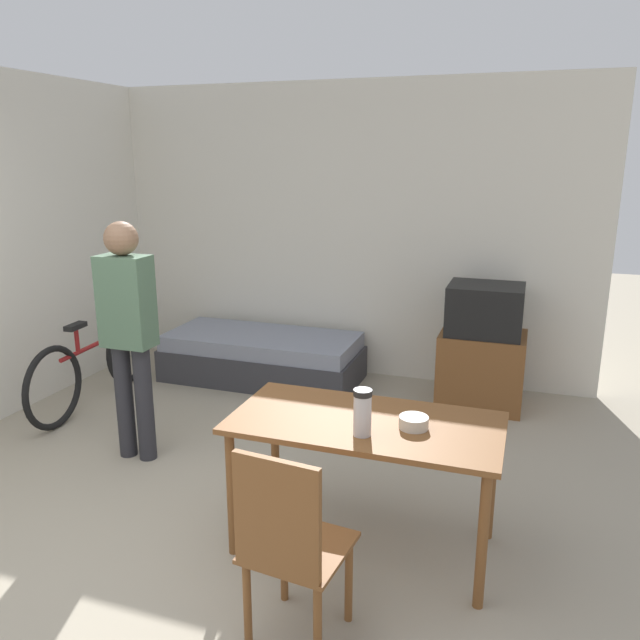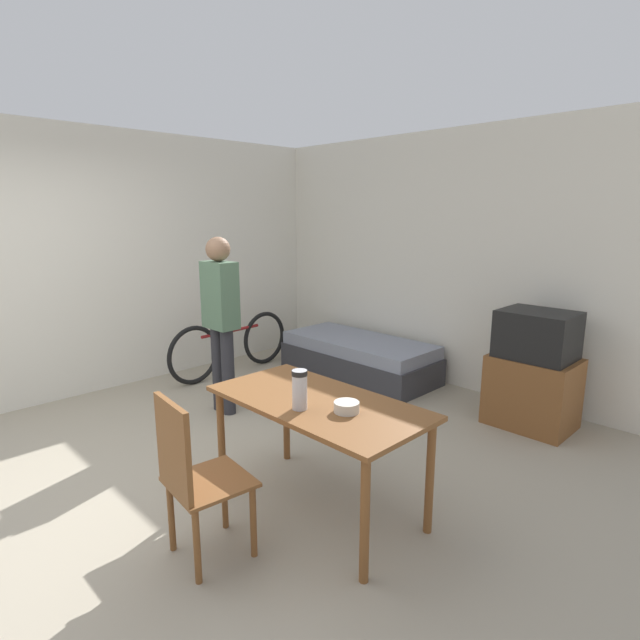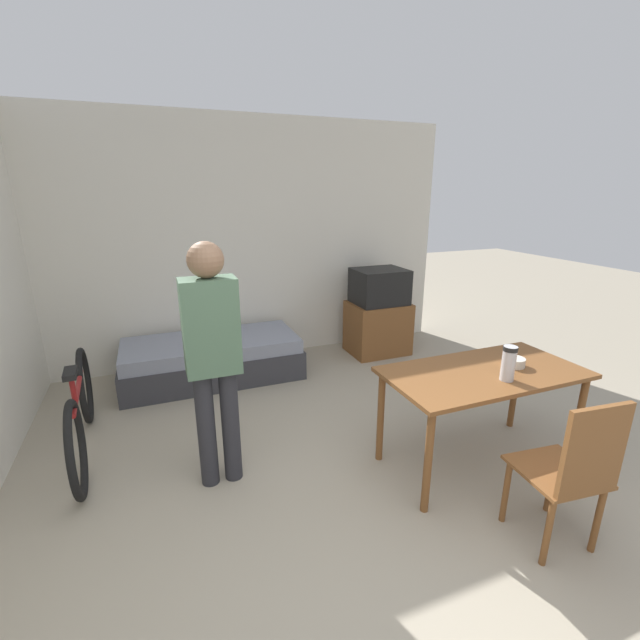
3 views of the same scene
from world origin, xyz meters
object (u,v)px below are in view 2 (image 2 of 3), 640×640
(mate_bowl, at_px, (347,407))
(bicycle, at_px, (231,345))
(person_standing, at_px, (221,313))
(dining_table, at_px, (317,413))
(wooden_chair, at_px, (193,473))
(tv, at_px, (534,372))
(daybed, at_px, (359,357))
(thermos_flask, at_px, (300,388))

(mate_bowl, bearing_deg, bicycle, 157.49)
(person_standing, bearing_deg, dining_table, -15.30)
(wooden_chair, distance_m, mate_bowl, 0.91)
(wooden_chair, xyz_separation_m, person_standing, (-1.66, 1.30, 0.44))
(tv, xyz_separation_m, wooden_chair, (-0.52, -3.04, 0.03))
(dining_table, height_order, person_standing, person_standing)
(wooden_chair, distance_m, person_standing, 2.15)
(tv, relative_size, dining_table, 0.74)
(tv, bearing_deg, mate_bowl, -94.20)
(tv, distance_m, dining_table, 2.27)
(daybed, distance_m, thermos_flask, 2.94)
(dining_table, relative_size, person_standing, 0.85)
(wooden_chair, bearing_deg, mate_bowl, 65.94)
(daybed, relative_size, mate_bowl, 12.28)
(daybed, bearing_deg, tv, 0.80)
(thermos_flask, bearing_deg, tv, 80.83)
(dining_table, relative_size, mate_bowl, 9.40)
(tv, xyz_separation_m, bicycle, (-3.09, -1.03, -0.15))
(dining_table, distance_m, person_standing, 1.86)
(dining_table, bearing_deg, bicycle, 155.82)
(thermos_flask, relative_size, mate_bowl, 1.59)
(daybed, relative_size, tv, 1.76)
(dining_table, relative_size, bicycle, 0.82)
(dining_table, bearing_deg, mate_bowl, -2.60)
(bicycle, bearing_deg, dining_table, -24.18)
(daybed, bearing_deg, thermos_flask, -55.97)
(tv, height_order, person_standing, person_standing)
(thermos_flask, height_order, mate_bowl, thermos_flask)
(daybed, bearing_deg, mate_bowl, -50.48)
(dining_table, height_order, bicycle, bicycle)
(person_standing, distance_m, mate_bowl, 2.09)
(daybed, xyz_separation_m, tv, (1.99, 0.03, 0.28))
(tv, distance_m, mate_bowl, 2.26)
(dining_table, distance_m, wooden_chair, 0.83)
(dining_table, bearing_deg, wooden_chair, -97.48)
(dining_table, relative_size, thermos_flask, 5.91)
(thermos_flask, bearing_deg, wooden_chair, -101.87)
(wooden_chair, height_order, thermos_flask, thermos_flask)
(tv, relative_size, person_standing, 0.63)
(bicycle, bearing_deg, person_standing, -38.25)
(thermos_flask, bearing_deg, daybed, 124.03)
(dining_table, xyz_separation_m, person_standing, (-1.77, 0.48, 0.31))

